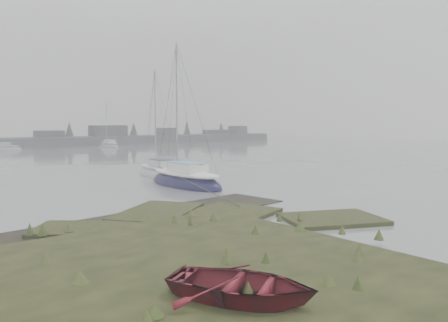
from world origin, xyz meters
TOP-DOWN VIEW (x-y plane):
  - ground at (0.00, 30.00)m, footprint 160.00×160.00m
  - far_shoreline at (26.84, 61.90)m, footprint 60.00×8.00m
  - sailboat_main at (1.50, 10.57)m, footprint 2.09×6.34m
  - sailboat_white at (2.68, 15.23)m, footprint 2.31×5.71m
  - sailboat_far_b at (16.16, 52.42)m, footprint 1.83×5.37m
  - sailboat_far_c at (1.50, 53.93)m, footprint 5.01×2.22m
  - dinghy at (-7.34, -4.18)m, footprint 3.28×3.58m

SIDE VIEW (x-z plane):
  - ground at x=0.00m, z-range 0.00..0.00m
  - sailboat_far_c at x=1.50m, z-range -3.20..3.63m
  - sailboat_far_b at x=16.16m, z-range -3.54..4.00m
  - sailboat_white at x=2.68m, z-range -3.69..4.18m
  - sailboat_main at x=1.50m, z-range -4.20..4.75m
  - dinghy at x=-7.34m, z-range 0.22..0.83m
  - far_shoreline at x=26.84m, z-range -1.22..2.93m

